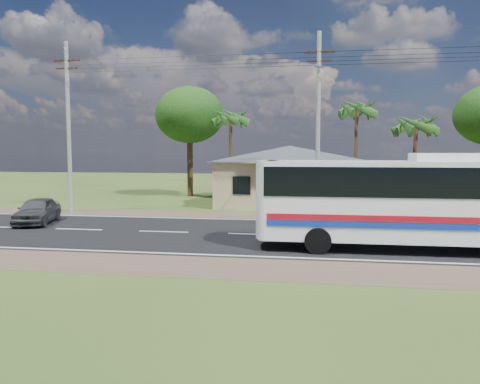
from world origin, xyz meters
name	(u,v)px	position (x,y,z in m)	size (l,w,h in m)	color
ground	(254,235)	(0.00, 0.00, 0.00)	(120.00, 120.00, 0.00)	#2E4719
road	(254,234)	(0.00, 0.00, 0.01)	(120.00, 16.00, 0.03)	black
house	(290,169)	(1.00, 13.00, 2.64)	(12.40, 10.00, 5.00)	tan
utility_poles	(312,121)	(2.67, 6.49, 5.77)	(32.80, 2.22, 11.00)	#9E9E99
palm_near	(416,125)	(9.50, 11.00, 5.71)	(2.80, 2.80, 6.70)	#47301E
palm_mid	(357,110)	(6.00, 15.50, 7.16)	(2.80, 2.80, 8.20)	#47301E
palm_far	(231,118)	(-4.00, 16.00, 6.68)	(2.80, 2.80, 7.70)	#47301E
tree_behind_house	(190,115)	(-8.00, 18.00, 7.12)	(6.00, 6.00, 9.61)	#47301E
coach_bus	(425,195)	(7.17, -2.58, 2.24)	(12.64, 2.85, 3.92)	white
motorcycle	(288,211)	(1.31, 5.29, 0.51)	(0.68, 1.94, 1.02)	black
small_car	(37,211)	(-12.22, 1.49, 0.73)	(1.72, 4.28, 1.46)	#2E2E30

